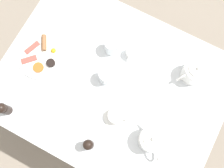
{
  "coord_description": "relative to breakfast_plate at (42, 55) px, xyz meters",
  "views": [
    {
      "loc": [
        0.28,
        0.15,
        2.14
      ],
      "look_at": [
        0.0,
        0.0,
        0.78
      ],
      "focal_mm": 42.0,
      "sensor_mm": 36.0,
      "label": 1
    }
  ],
  "objects": [
    {
      "name": "salt_grinder",
      "position": [
        0.3,
        0.46,
        0.05
      ],
      "size": [
        0.05,
        0.05,
        0.12
      ],
      "color": "black",
      "rests_on": "table"
    },
    {
      "name": "knife_by_plate",
      "position": [
        0.3,
        0.26,
        -0.01
      ],
      "size": [
        0.05,
        0.2,
        0.0
      ],
      "rotation": [
        0.0,
        0.0,
        3.33
      ],
      "color": "silver",
      "rests_on": "table"
    },
    {
      "name": "breakfast_plate",
      "position": [
        0.0,
        0.0,
        0.0
      ],
      "size": [
        0.27,
        0.27,
        0.04
      ],
      "color": "white",
      "rests_on": "table"
    },
    {
      "name": "teapot_far",
      "position": [
        -0.29,
        0.78,
        0.05
      ],
      "size": [
        0.18,
        0.14,
        0.13
      ],
      "rotation": [
        0.0,
        0.0,
        2.48
      ],
      "color": "white",
      "rests_on": "table"
    },
    {
      "name": "water_glass_tall",
      "position": [
        -0.21,
        0.32,
        0.04
      ],
      "size": [
        0.08,
        0.08,
        0.1
      ],
      "color": "white",
      "rests_on": "table"
    },
    {
      "name": "table",
      "position": [
        -0.03,
        0.42,
        -0.08
      ],
      "size": [
        0.93,
        1.22,
        0.76
      ],
      "color": "silver",
      "rests_on": "ground_plane"
    },
    {
      "name": "ground_plane",
      "position": [
        -0.03,
        0.42,
        -0.77
      ],
      "size": [
        8.0,
        8.0,
        0.0
      ],
      "primitive_type": "plane",
      "color": "gray"
    },
    {
      "name": "teacup_with_saucer_left",
      "position": [
        0.11,
        0.52,
        0.02
      ],
      "size": [
        0.13,
        0.13,
        0.06
      ],
      "color": "white",
      "rests_on": "table"
    },
    {
      "name": "fork_by_plate",
      "position": [
        -0.25,
        -0.01,
        -0.01
      ],
      "size": [
        0.1,
        0.16,
        0.0
      ],
      "rotation": [
        0.0,
        0.0,
        0.52
      ],
      "color": "silver",
      "rests_on": "table"
    },
    {
      "name": "creamer_jug",
      "position": [
        -0.24,
        0.43,
        0.02
      ],
      "size": [
        0.09,
        0.07,
        0.06
      ],
      "color": "white",
      "rests_on": "table"
    },
    {
      "name": "pepper_grinder",
      "position": [
        0.35,
        -0.0,
        0.05
      ],
      "size": [
        0.05,
        0.05,
        0.12
      ],
      "color": "black",
      "rests_on": "table"
    },
    {
      "name": "wine_glass_spare",
      "position": [
        -0.05,
        0.37,
        0.04
      ],
      "size": [
        0.08,
        0.08,
        0.09
      ],
      "color": "white",
      "rests_on": "table"
    },
    {
      "name": "spoon_for_tea",
      "position": [
        -0.38,
        0.15,
        -0.01
      ],
      "size": [
        0.13,
        0.13,
        0.0
      ],
      "rotation": [
        0.0,
        0.0,
        5.5
      ],
      "color": "silver",
      "rests_on": "table"
    },
    {
      "name": "teapot_near",
      "position": [
        0.13,
        0.73,
        0.05
      ],
      "size": [
        0.16,
        0.16,
        0.13
      ],
      "rotation": [
        0.0,
        0.0,
        3.92
      ],
      "color": "white",
      "rests_on": "table"
    },
    {
      "name": "napkin_folded",
      "position": [
        -0.08,
        0.6,
        -0.0
      ],
      "size": [
        0.12,
        0.16,
        0.01
      ],
      "rotation": [
        0.0,
        0.0,
        1.91
      ],
      "color": "white",
      "rests_on": "table"
    }
  ]
}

